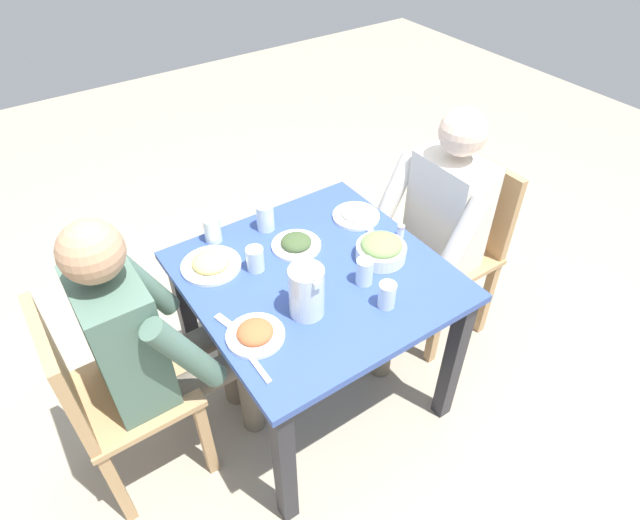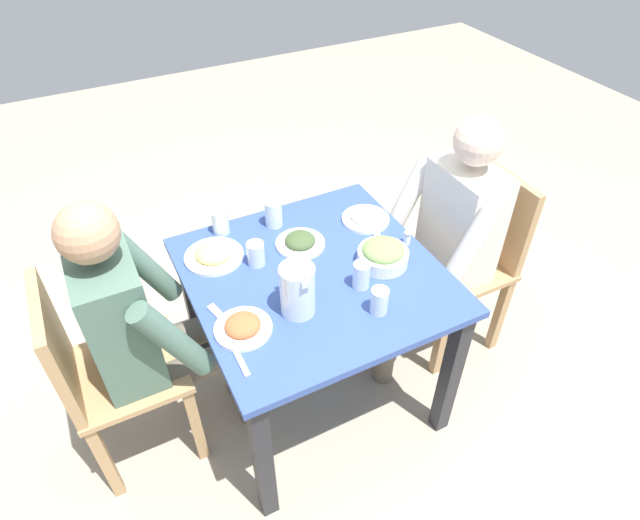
{
  "view_description": "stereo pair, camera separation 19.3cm",
  "coord_description": "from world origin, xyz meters",
  "px_view_note": "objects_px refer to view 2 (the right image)",
  "views": [
    {
      "loc": [
        -1.21,
        0.81,
        2.05
      ],
      "look_at": [
        0.02,
        -0.04,
        0.76
      ],
      "focal_mm": 29.87,
      "sensor_mm": 36.0,
      "label": 1
    },
    {
      "loc": [
        -1.31,
        0.64,
        2.05
      ],
      "look_at": [
        0.02,
        -0.04,
        0.76
      ],
      "focal_mm": 29.87,
      "sensor_mm": 36.0,
      "label": 2
    }
  ],
  "objects_px": {
    "plate_dolmas": "(300,242)",
    "salt_shaker": "(407,238)",
    "water_glass_near_left": "(256,254)",
    "water_pitcher": "(297,290)",
    "diner_near": "(441,240)",
    "water_glass_far_left": "(220,222)",
    "salad_bowl": "(383,254)",
    "plate_yoghurt": "(366,217)",
    "plate_rice_curry": "(243,327)",
    "water_glass_by_pitcher": "(379,301)",
    "water_glass_near_right": "(274,213)",
    "diner_far": "(150,324)",
    "dining_table": "(315,296)",
    "plate_fries": "(214,254)",
    "chair_near": "(473,252)",
    "chair_far": "(101,371)",
    "water_glass_center": "(361,275)"
  },
  "relations": [
    {
      "from": "water_pitcher",
      "to": "plate_yoghurt",
      "type": "xyz_separation_m",
      "value": [
        0.34,
        -0.47,
        -0.08
      ]
    },
    {
      "from": "plate_dolmas",
      "to": "salt_shaker",
      "type": "relative_size",
      "value": 3.59
    },
    {
      "from": "dining_table",
      "to": "plate_fries",
      "type": "bearing_deg",
      "value": 50.64
    },
    {
      "from": "diner_near",
      "to": "plate_fries",
      "type": "bearing_deg",
      "value": 75.51
    },
    {
      "from": "chair_far",
      "to": "water_glass_by_pitcher",
      "type": "bearing_deg",
      "value": -112.03
    },
    {
      "from": "plate_yoghurt",
      "to": "water_glass_near_left",
      "type": "relative_size",
      "value": 2.07
    },
    {
      "from": "plate_dolmas",
      "to": "water_glass_near_right",
      "type": "xyz_separation_m",
      "value": [
        0.17,
        0.04,
        0.04
      ]
    },
    {
      "from": "water_glass_near_left",
      "to": "water_glass_center",
      "type": "bearing_deg",
      "value": -134.58
    },
    {
      "from": "dining_table",
      "to": "plate_rice_curry",
      "type": "bearing_deg",
      "value": 113.68
    },
    {
      "from": "water_glass_near_left",
      "to": "chair_far",
      "type": "bearing_deg",
      "value": 94.42
    },
    {
      "from": "chair_far",
      "to": "water_glass_near_left",
      "type": "height_order",
      "value": "chair_far"
    },
    {
      "from": "chair_near",
      "to": "water_glass_far_left",
      "type": "xyz_separation_m",
      "value": [
        0.37,
        1.03,
        0.27
      ]
    },
    {
      "from": "plate_fries",
      "to": "water_glass_by_pitcher",
      "type": "height_order",
      "value": "water_glass_by_pitcher"
    },
    {
      "from": "water_pitcher",
      "to": "salt_shaker",
      "type": "height_order",
      "value": "water_pitcher"
    },
    {
      "from": "dining_table",
      "to": "salad_bowl",
      "type": "distance_m",
      "value": 0.31
    },
    {
      "from": "salad_bowl",
      "to": "salt_shaker",
      "type": "height_order",
      "value": "salad_bowl"
    },
    {
      "from": "salt_shaker",
      "to": "water_glass_near_left",
      "type": "bearing_deg",
      "value": 74.83
    },
    {
      "from": "salad_bowl",
      "to": "plate_rice_curry",
      "type": "relative_size",
      "value": 0.99
    },
    {
      "from": "plate_dolmas",
      "to": "water_glass_center",
      "type": "bearing_deg",
      "value": -162.85
    },
    {
      "from": "diner_far",
      "to": "water_glass_near_right",
      "type": "bearing_deg",
      "value": -67.42
    },
    {
      "from": "water_glass_by_pitcher",
      "to": "salt_shaker",
      "type": "xyz_separation_m",
      "value": [
        0.26,
        -0.29,
        -0.02
      ]
    },
    {
      "from": "water_glass_far_left",
      "to": "water_glass_near_right",
      "type": "bearing_deg",
      "value": -103.31
    },
    {
      "from": "plate_dolmas",
      "to": "salt_shaker",
      "type": "bearing_deg",
      "value": -115.26
    },
    {
      "from": "plate_yoghurt",
      "to": "chair_far",
      "type": "bearing_deg",
      "value": 94.85
    },
    {
      "from": "plate_yoghurt",
      "to": "plate_rice_curry",
      "type": "bearing_deg",
      "value": 116.91
    },
    {
      "from": "plate_dolmas",
      "to": "plate_yoghurt",
      "type": "xyz_separation_m",
      "value": [
        0.02,
        -0.31,
        0.0
      ]
    },
    {
      "from": "diner_near",
      "to": "water_glass_near_right",
      "type": "distance_m",
      "value": 0.71
    },
    {
      "from": "plate_fries",
      "to": "chair_near",
      "type": "bearing_deg",
      "value": -101.9
    },
    {
      "from": "salad_bowl",
      "to": "water_glass_near_right",
      "type": "relative_size",
      "value": 1.69
    },
    {
      "from": "water_glass_by_pitcher",
      "to": "water_glass_near_left",
      "type": "height_order",
      "value": "water_glass_by_pitcher"
    },
    {
      "from": "chair_far",
      "to": "water_glass_far_left",
      "type": "relative_size",
      "value": 8.65
    },
    {
      "from": "plate_rice_curry",
      "to": "water_glass_by_pitcher",
      "type": "xyz_separation_m",
      "value": [
        -0.13,
        -0.44,
        0.03
      ]
    },
    {
      "from": "plate_dolmas",
      "to": "dining_table",
      "type": "bearing_deg",
      "value": 172.33
    },
    {
      "from": "plate_fries",
      "to": "plate_yoghurt",
      "type": "xyz_separation_m",
      "value": [
        -0.06,
        -0.64,
        -0.0
      ]
    },
    {
      "from": "plate_dolmas",
      "to": "water_glass_far_left",
      "type": "xyz_separation_m",
      "value": [
        0.22,
        0.25,
        0.03
      ]
    },
    {
      "from": "salad_bowl",
      "to": "plate_yoghurt",
      "type": "xyz_separation_m",
      "value": [
        0.26,
        -0.08,
        -0.02
      ]
    },
    {
      "from": "plate_dolmas",
      "to": "salt_shaker",
      "type": "distance_m",
      "value": 0.42
    },
    {
      "from": "salt_shaker",
      "to": "diner_far",
      "type": "bearing_deg",
      "value": 83.97
    },
    {
      "from": "salad_bowl",
      "to": "water_glass_by_pitcher",
      "type": "height_order",
      "value": "water_glass_by_pitcher"
    },
    {
      "from": "plate_rice_curry",
      "to": "dining_table",
      "type": "bearing_deg",
      "value": -66.32
    },
    {
      "from": "salt_shaker",
      "to": "salad_bowl",
      "type": "bearing_deg",
      "value": 110.61
    },
    {
      "from": "diner_near",
      "to": "diner_far",
      "type": "relative_size",
      "value": 1.0
    },
    {
      "from": "dining_table",
      "to": "water_pitcher",
      "type": "relative_size",
      "value": 4.75
    },
    {
      "from": "water_glass_far_left",
      "to": "plate_yoghurt",
      "type": "bearing_deg",
      "value": -109.37
    },
    {
      "from": "water_glass_near_left",
      "to": "plate_dolmas",
      "type": "bearing_deg",
      "value": -82.98
    },
    {
      "from": "water_pitcher",
      "to": "chair_far",
      "type": "bearing_deg",
      "value": 70.24
    },
    {
      "from": "diner_near",
      "to": "water_glass_far_left",
      "type": "distance_m",
      "value": 0.92
    },
    {
      "from": "chair_near",
      "to": "water_glass_far_left",
      "type": "distance_m",
      "value": 1.13
    },
    {
      "from": "diner_near",
      "to": "water_pitcher",
      "type": "distance_m",
      "value": 0.77
    },
    {
      "from": "dining_table",
      "to": "chair_near",
      "type": "bearing_deg",
      "value": -88.93
    }
  ]
}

